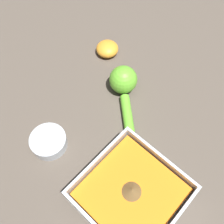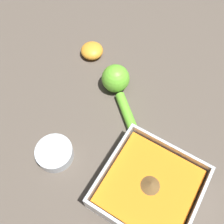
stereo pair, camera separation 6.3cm
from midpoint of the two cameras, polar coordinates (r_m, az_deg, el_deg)
The scene contains 5 objects.
ground_plane at distance 0.60m, azimuth 0.83°, elevation -16.98°, with size 4.00×4.00×0.00m, color brown.
square_dish at distance 0.57m, azimuth 4.76°, elevation -16.57°, with size 0.19×0.19×0.07m.
spice_bowl at distance 0.63m, azimuth -15.22°, elevation -8.93°, with size 0.09×0.09×0.03m.
lemon_squeezer at distance 0.67m, azimuth -1.36°, elevation 5.55°, with size 0.17×0.18×0.07m.
lemon_half at distance 0.77m, azimuth -6.76°, elevation 12.96°, with size 0.06×0.06×0.04m.
Camera 2 is at (0.14, 0.04, 0.58)m, focal length 42.00 mm.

